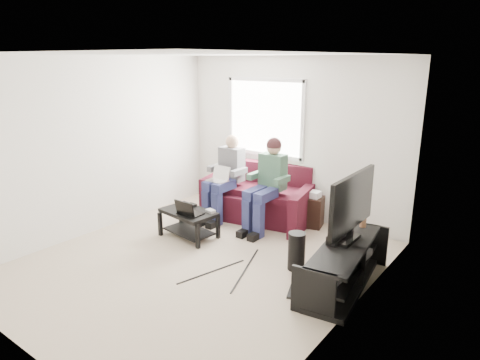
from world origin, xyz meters
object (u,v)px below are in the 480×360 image
object	(u,v)px
tv_stand	(344,267)
end_table	(312,210)
subwoofer	(296,251)
tv	(352,204)
sofa	(257,198)
coffee_table	(189,218)

from	to	relation	value
tv_stand	end_table	distance (m)	1.85
tv_stand	subwoofer	distance (m)	0.65
tv	tv_stand	bearing A→B (deg)	-88.53
tv_stand	tv	world-z (taller)	tv
sofa	coffee_table	size ratio (longest dim) A/B	2.35
tv_stand	tv	xyz separation A→B (m)	(-0.00, 0.10, 0.75)
sofa	tv	size ratio (longest dim) A/B	1.86
sofa	subwoofer	distance (m)	1.89
tv_stand	tv	distance (m)	0.75
end_table	tv_stand	bearing A→B (deg)	-50.90
tv	coffee_table	bearing A→B (deg)	-176.59
sofa	end_table	size ratio (longest dim) A/B	3.56
tv_stand	end_table	bearing A→B (deg)	129.10
end_table	tv	bearing A→B (deg)	-48.92
tv_stand	end_table	world-z (taller)	end_table
coffee_table	tv	xyz separation A→B (m)	(2.42, 0.14, 0.68)
sofa	tv	distance (m)	2.47
coffee_table	end_table	xyz separation A→B (m)	(1.25, 1.48, -0.04)
sofa	end_table	bearing A→B (deg)	11.57
tv	sofa	bearing A→B (deg)	151.16
coffee_table	subwoofer	distance (m)	1.78
coffee_table	tv	size ratio (longest dim) A/B	0.79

